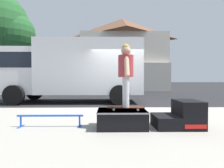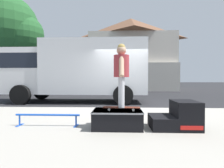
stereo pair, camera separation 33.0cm
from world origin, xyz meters
name	(u,v)px [view 1 (the left image)]	position (x,y,z in m)	size (l,w,h in m)	color
ground_plane	(121,109)	(0.00, 0.00, 0.00)	(140.00, 140.00, 0.00)	black
sidewalk_slab	(129,126)	(0.00, -3.00, 0.06)	(50.00, 5.00, 0.12)	gray
skate_box	(122,118)	(-0.20, -3.37, 0.32)	(1.05, 0.78, 0.38)	black
kicker_ramp	(181,116)	(1.07, -3.37, 0.36)	(0.98, 0.75, 0.58)	black
grind_rail	(50,118)	(-1.76, -3.28, 0.32)	(1.44, 0.28, 0.26)	blue
skateboard	(126,107)	(-0.12, -3.41, 0.56)	(0.79, 0.25, 0.07)	#4C1E14
skater_kid	(126,70)	(-0.12, -3.41, 1.35)	(0.32, 0.69, 1.33)	silver
box_truck	(71,69)	(-2.38, 2.20, 1.70)	(6.91, 2.63, 3.05)	silver
house_behind	(122,54)	(1.14, 15.13, 4.24)	(9.54, 8.22, 8.40)	beige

